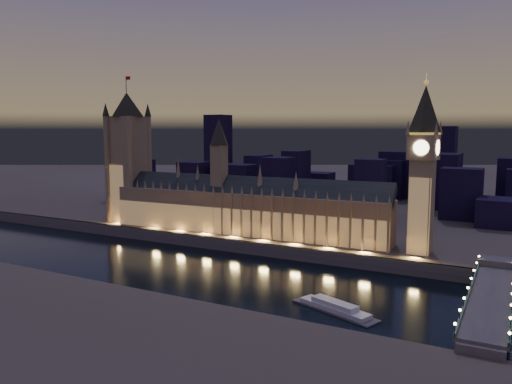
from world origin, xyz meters
The scene contains 9 objects.
ground_plane centered at (0.00, 0.00, 0.00)m, with size 2000.00×2000.00×0.00m, color black.
north_bank centered at (0.00, 520.00, 4.00)m, with size 2000.00×960.00×8.00m, color #4D3A2D.
embankment_wall centered at (0.00, 41.00, 4.00)m, with size 2000.00×2.50×8.00m, color #54414D.
palace_of_westminster centered at (-8.64, 61.74, 26.37)m, with size 202.00×27.65×78.00m.
victoria_tower centered at (-110.00, 61.92, 62.57)m, with size 31.68×31.68×110.45m.
elizabeth_tower centered at (108.00, 61.92, 64.34)m, with size 18.00×18.00×101.38m.
westminster_bridge centered at (148.91, -3.46, 5.99)m, with size 17.06×113.00×15.90m.
river_boat centered at (88.91, -29.38, 1.56)m, with size 42.69×24.17×4.50m.
city_backdrop centered at (32.14, 247.74, 30.88)m, with size 463.64×215.63×88.54m.
Camera 1 is at (157.19, -229.77, 78.57)m, focal length 35.00 mm.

